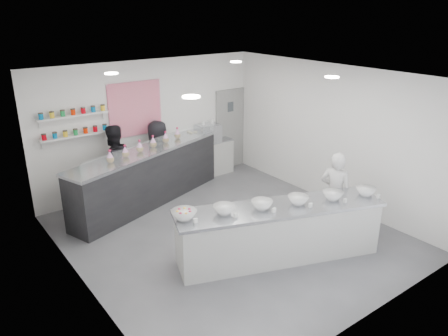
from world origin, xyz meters
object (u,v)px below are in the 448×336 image
at_px(prep_counter, 279,232).
at_px(espresso_machine, 208,134).
at_px(back_bar, 149,177).
at_px(staff_right, 159,157).
at_px(woman_prep, 335,193).
at_px(espresso_ledge, 211,158).
at_px(staff_left, 114,166).

distance_m(prep_counter, espresso_machine, 4.15).
relative_size(back_bar, espresso_machine, 6.76).
distance_m(espresso_machine, staff_right, 1.53).
bearing_deg(staff_right, woman_prep, 119.89).
bearing_deg(prep_counter, espresso_ledge, 91.49).
bearing_deg(prep_counter, back_bar, 122.62).
relative_size(espresso_ledge, espresso_machine, 2.04).
relative_size(staff_left, staff_right, 1.04).
bearing_deg(espresso_ledge, back_bar, -164.50).
relative_size(prep_counter, espresso_ledge, 2.97).
height_order(staff_left, staff_right, staff_left).
xyz_separation_m(back_bar, espresso_machine, (1.97, 0.57, 0.50)).
bearing_deg(espresso_ledge, staff_left, -176.12).
xyz_separation_m(back_bar, espresso_ledge, (2.06, 0.57, -0.17)).
relative_size(prep_counter, staff_right, 2.09).
height_order(espresso_ledge, staff_left, staff_left).
height_order(back_bar, woman_prep, woman_prep).
bearing_deg(back_bar, staff_right, 20.94).
bearing_deg(woman_prep, staff_left, 13.50).
height_order(prep_counter, back_bar, back_bar).
height_order(espresso_ledge, staff_right, staff_right).
relative_size(espresso_ledge, staff_left, 0.67).
height_order(back_bar, espresso_ledge, back_bar).
distance_m(back_bar, staff_left, 0.77).
distance_m(prep_counter, back_bar, 3.41).
bearing_deg(back_bar, woman_prep, -74.95).
distance_m(prep_counter, staff_right, 3.75).
relative_size(back_bar, staff_left, 2.23).
distance_m(back_bar, espresso_machine, 2.11).
distance_m(woman_prep, staff_left, 4.62).
xyz_separation_m(espresso_ledge, espresso_machine, (-0.09, 0.00, 0.67)).
height_order(espresso_machine, staff_right, staff_right).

